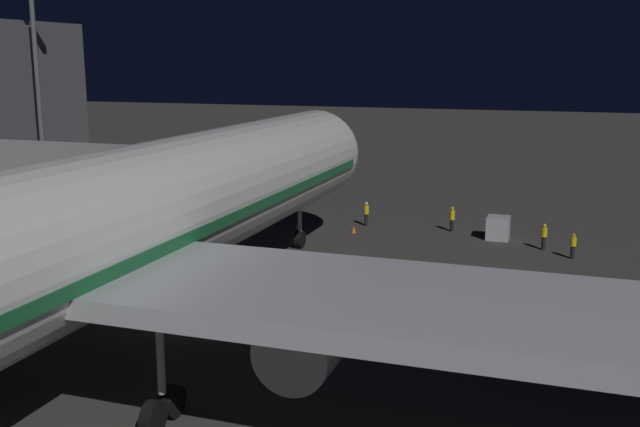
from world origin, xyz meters
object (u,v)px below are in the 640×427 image
(ground_crew_marshaller_fwd, at_px, (452,218))
(ground_crew_under_port_wing, at_px, (573,245))
(airliner_at_gate, at_px, (36,256))
(ground_crew_near_nose_gear, at_px, (544,236))
(traffic_cone_nose_starboard, at_px, (298,225))
(baggage_container_near_belt, at_px, (498,228))
(jet_bridge, at_px, (95,167))
(apron_floodlight_mast, at_px, (37,80))
(ground_crew_by_tug, at_px, (366,213))
(traffic_cone_nose_port, at_px, (354,229))

(ground_crew_marshaller_fwd, bearing_deg, ground_crew_under_port_wing, 148.81)
(airliner_at_gate, xyz_separation_m, ground_crew_near_nose_gear, (-15.74, -30.60, -5.01))
(ground_crew_near_nose_gear, distance_m, traffic_cone_nose_starboard, 17.97)
(airliner_at_gate, relative_size, ground_crew_under_port_wing, 38.54)
(baggage_container_near_belt, xyz_separation_m, ground_crew_near_nose_gear, (-3.23, 2.12, 0.17))
(baggage_container_near_belt, bearing_deg, jet_bridge, 31.32)
(apron_floodlight_mast, height_order, ground_crew_near_nose_gear, apron_floodlight_mast)
(airliner_at_gate, distance_m, ground_crew_marshaller_fwd, 35.57)
(ground_crew_by_tug, bearing_deg, ground_crew_marshaller_fwd, -177.96)
(apron_floodlight_mast, bearing_deg, airliner_at_gate, 129.00)
(jet_bridge, height_order, ground_crew_near_nose_gear, jet_bridge)
(jet_bridge, xyz_separation_m, baggage_container_near_belt, (-23.40, -14.24, -5.26))
(apron_floodlight_mast, distance_m, traffic_cone_nose_starboard, 25.64)
(airliner_at_gate, bearing_deg, traffic_cone_nose_port, -94.03)
(ground_crew_marshaller_fwd, bearing_deg, airliner_at_gate, 75.17)
(apron_floodlight_mast, distance_m, ground_crew_marshaller_fwd, 36.00)
(ground_crew_under_port_wing, xyz_separation_m, traffic_cone_nose_port, (15.41, -2.41, -0.66))
(traffic_cone_nose_starboard, bearing_deg, airliner_at_gate, 94.03)
(jet_bridge, xyz_separation_m, apron_floodlight_mast, (14.61, -13.01, 4.88))
(ground_crew_under_port_wing, bearing_deg, traffic_cone_nose_port, -8.89)
(airliner_at_gate, relative_size, ground_crew_marshaller_fwd, 34.76)
(airliner_at_gate, height_order, ground_crew_marshaller_fwd, airliner_at_gate)
(baggage_container_near_belt, bearing_deg, apron_floodlight_mast, 1.86)
(ground_crew_near_nose_gear, distance_m, ground_crew_marshaller_fwd, 7.56)
(baggage_container_near_belt, relative_size, ground_crew_by_tug, 0.87)
(jet_bridge, distance_m, ground_crew_by_tug, 20.93)
(baggage_container_near_belt, distance_m, traffic_cone_nose_port, 10.43)
(traffic_cone_nose_starboard, bearing_deg, ground_crew_marshaller_fwd, -165.99)
(ground_crew_under_port_wing, bearing_deg, traffic_cone_nose_starboard, -6.94)
(baggage_container_near_belt, relative_size, ground_crew_marshaller_fwd, 0.88)
(ground_crew_marshaller_fwd, distance_m, traffic_cone_nose_starboard, 11.58)
(ground_crew_near_nose_gear, bearing_deg, jet_bridge, 24.46)
(jet_bridge, xyz_separation_m, ground_crew_near_nose_gear, (-26.63, -12.12, -5.09))
(jet_bridge, bearing_deg, traffic_cone_nose_port, -135.73)
(ground_crew_marshaller_fwd, xyz_separation_m, traffic_cone_nose_starboard, (11.21, 2.80, -0.77))
(ground_crew_near_nose_gear, xyz_separation_m, ground_crew_marshaller_fwd, (6.73, -3.44, 0.04))
(apron_floodlight_mast, xyz_separation_m, traffic_cone_nose_starboard, (-23.30, 0.25, -10.69))
(jet_bridge, relative_size, ground_crew_marshaller_fwd, 10.61)
(ground_crew_under_port_wing, height_order, traffic_cone_nose_port, ground_crew_under_port_wing)
(airliner_at_gate, relative_size, traffic_cone_nose_port, 119.42)
(traffic_cone_nose_starboard, bearing_deg, ground_crew_by_tug, -151.11)
(ground_crew_near_nose_gear, height_order, traffic_cone_nose_starboard, ground_crew_near_nose_gear)
(ground_crew_by_tug, bearing_deg, ground_crew_near_nose_gear, 166.44)
(jet_bridge, bearing_deg, traffic_cone_nose_starboard, -124.26)
(jet_bridge, distance_m, traffic_cone_nose_starboard, 16.50)
(apron_floodlight_mast, bearing_deg, ground_crew_near_nose_gear, 178.76)
(traffic_cone_nose_port, bearing_deg, ground_crew_marshaller_fwd, -157.67)
(ground_crew_by_tug, height_order, traffic_cone_nose_starboard, ground_crew_by_tug)
(airliner_at_gate, bearing_deg, jet_bridge, -59.50)
(ground_crew_by_tug, bearing_deg, baggage_container_near_belt, 173.87)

